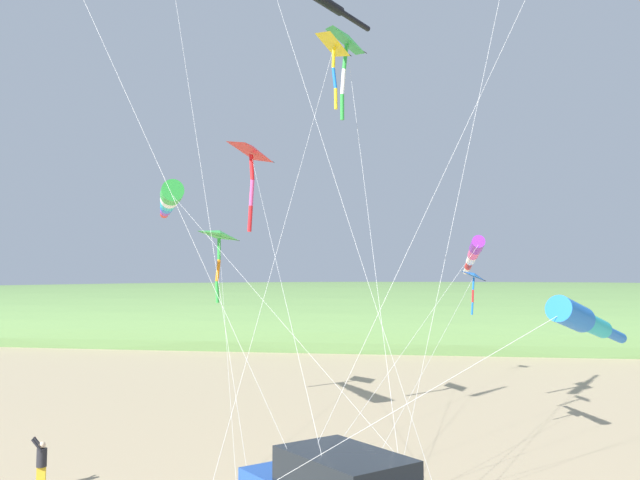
# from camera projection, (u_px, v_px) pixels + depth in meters

# --- Properties ---
(dune_ridge_grassy) EXTENTS (28.00, 240.00, 11.38)m
(dune_ridge_grassy) POSITION_uv_depth(u_px,v_px,m) (351.00, 339.00, 62.14)
(dune_ridge_grassy) COLOR #567A42
(dune_ridge_grassy) RESTS_ON ground_plane
(person_child_green_jacket) EXTENTS (0.40, 0.45, 1.27)m
(person_child_green_jacket) POSITION_uv_depth(u_px,v_px,m) (41.00, 461.00, 15.70)
(person_child_green_jacket) COLOR gold
(person_child_green_jacket) RESTS_ON ground_plane
(kite_delta_blue_topmost) EXTENTS (6.81, 2.33, 12.65)m
(kite_delta_blue_topmost) POSITION_uv_depth(u_px,v_px,m) (335.00, 46.00, 18.81)
(kite_delta_blue_topmost) COLOR yellow
(kite_delta_blue_topmost) RESTS_ON ground_plane
(kite_delta_red_high_left) EXTENTS (12.85, 5.72, 7.79)m
(kite_delta_red_high_left) POSITION_uv_depth(u_px,v_px,m) (220.00, 236.00, 28.73)
(kite_delta_red_high_left) COLOR green
(kite_delta_red_high_left) RESTS_ON ground_plane
(kite_windsock_long_streamer_right) EXTENTS (10.79, 4.73, 6.53)m
(kite_windsock_long_streamer_right) POSITION_uv_depth(u_px,v_px,m) (473.00, 254.00, 19.66)
(kite_windsock_long_streamer_right) COLOR purple
(kite_windsock_long_streamer_right) RESTS_ON ground_plane
(kite_delta_orange_high_right) EXTENTS (9.43, 3.71, 5.60)m
(kite_delta_orange_high_right) POSITION_uv_depth(u_px,v_px,m) (474.00, 277.00, 20.75)
(kite_delta_orange_high_right) COLOR blue
(kite_delta_orange_high_right) RESTS_ON ground_plane
(kite_delta_long_streamer_left) EXTENTS (14.54, 6.65, 10.69)m
(kite_delta_long_streamer_left) POSITION_uv_depth(u_px,v_px,m) (252.00, 153.00, 23.93)
(kite_delta_long_streamer_left) COLOR red
(kite_delta_long_streamer_left) RESTS_ON ground_plane
(kite_windsock_green_low_center) EXTENTS (10.24, 11.64, 8.68)m
(kite_windsock_green_low_center) POSITION_uv_depth(u_px,v_px,m) (169.00, 200.00, 23.30)
(kite_windsock_green_low_center) COLOR green
(kite_windsock_green_low_center) RESTS_ON ground_plane
(kite_delta_small_distant) EXTENTS (9.13, 3.04, 14.04)m
(kite_delta_small_distant) POSITION_uv_depth(u_px,v_px,m) (348.00, 42.00, 21.64)
(kite_delta_small_distant) COLOR green
(kite_delta_small_distant) RESTS_ON ground_plane
(kite_windsock_teal_far_right) EXTENTS (7.32, 10.31, 4.87)m
(kite_windsock_teal_far_right) POSITION_uv_depth(u_px,v_px,m) (583.00, 320.00, 10.59)
(kite_windsock_teal_far_right) COLOR blue
(kite_windsock_teal_far_right) RESTS_ON ground_plane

